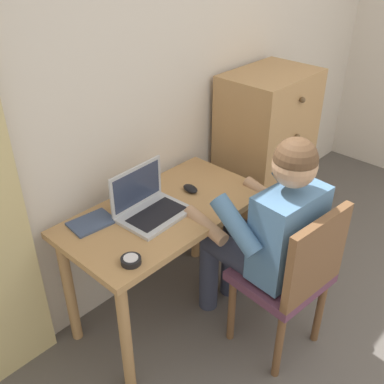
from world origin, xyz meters
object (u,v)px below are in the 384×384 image
dresser (264,159)px  person_seated (266,229)px  computer_mouse (190,189)px  desk_clock (131,260)px  desk (165,228)px  notebook_pad (92,223)px  chair (292,275)px  laptop (149,205)px

dresser → person_seated: (-0.76, -0.54, 0.09)m
person_seated → dresser: bearing=35.6°
computer_mouse → desk_clock: computer_mouse is taller
desk → notebook_pad: size_ratio=5.17×
chair → laptop: laptop is taller
person_seated → laptop: size_ratio=3.46×
desk → computer_mouse: (0.22, 0.02, 0.14)m
laptop → notebook_pad: bearing=151.0°
person_seated → computer_mouse: size_ratio=12.17×
desk → dresser: (1.01, 0.08, -0.00)m
desk_clock → notebook_pad: 0.37m
desk → person_seated: size_ratio=0.89×
chair → laptop: 0.79m
chair → computer_mouse: size_ratio=8.99×
dresser → chair: dresser is taller
computer_mouse → laptop: bearing=-172.0°
chair → laptop: size_ratio=2.56×
laptop → notebook_pad: laptop is taller
dresser → laptop: bearing=-177.2°
desk_clock → chair: bearing=-34.9°
dresser → person_seated: person_seated is taller
person_seated → desk_clock: bearing=158.2°
desk → notebook_pad: 0.39m
chair → laptop: (-0.32, 0.67, 0.26)m
computer_mouse → notebook_pad: computer_mouse is taller
computer_mouse → person_seated: bearing=-76.9°
computer_mouse → notebook_pad: size_ratio=0.48×
desk_clock → notebook_pad: desk_clock is taller
dresser → chair: bearing=-136.8°
person_seated → notebook_pad: (-0.59, 0.63, 0.04)m
person_seated → desk_clock: 0.70m
desk → computer_mouse: computer_mouse is taller
chair → notebook_pad: (-0.57, 0.81, 0.22)m
desk_clock → computer_mouse: bearing=20.0°
chair → notebook_pad: chair is taller
notebook_pad → desk: bearing=-21.0°
desk → notebook_pad: (-0.33, 0.17, 0.13)m
chair → computer_mouse: 0.70m
desk → chair: bearing=-69.4°
laptop → desk_clock: (-0.31, -0.23, -0.04)m
computer_mouse → desk_clock: bearing=-151.1°
dresser → computer_mouse: dresser is taller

